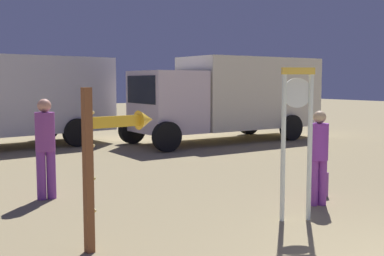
{
  "coord_description": "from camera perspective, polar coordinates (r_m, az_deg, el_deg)",
  "views": [
    {
      "loc": [
        -4.83,
        -2.21,
        2.07
      ],
      "look_at": [
        0.13,
        5.31,
        1.2
      ],
      "focal_mm": 44.95,
      "sensor_mm": 36.0,
      "label": 1
    }
  ],
  "objects": [
    {
      "name": "arrow_sign",
      "position": [
        6.04,
        -9.34,
        -2.02
      ],
      "size": [
        1.01,
        0.29,
        2.01
      ],
      "color": "brown",
      "rests_on": "ground_plane"
    },
    {
      "name": "person_near_clock",
      "position": [
        8.28,
        14.81,
        -2.86
      ],
      "size": [
        0.31,
        0.31,
        1.59
      ],
      "color": "#7E3693",
      "rests_on": "ground_plane"
    },
    {
      "name": "box_truck_near",
      "position": [
        16.14,
        -21.11,
        3.42
      ],
      "size": [
        7.27,
        3.31,
        2.87
      ],
      "color": "silver",
      "rests_on": "ground_plane"
    },
    {
      "name": "standing_clock",
      "position": [
        7.24,
        12.33,
        0.2
      ],
      "size": [
        0.48,
        0.28,
        2.28
      ],
      "color": "silver",
      "rests_on": "ground_plane"
    },
    {
      "name": "backpack",
      "position": [
        9.02,
        14.91,
        -6.55
      ],
      "size": [
        0.29,
        0.18,
        0.44
      ],
      "color": "#854394",
      "rests_on": "ground_plane"
    },
    {
      "name": "person_distant",
      "position": [
        8.8,
        -17.01,
        -1.77
      ],
      "size": [
        0.34,
        0.34,
        1.77
      ],
      "color": "#7A3898",
      "rests_on": "ground_plane"
    },
    {
      "name": "box_truck_far",
      "position": [
        16.95,
        4.84,
        3.91
      ],
      "size": [
        7.08,
        2.56,
        2.91
      ],
      "color": "beige",
      "rests_on": "ground_plane"
    }
  ]
}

